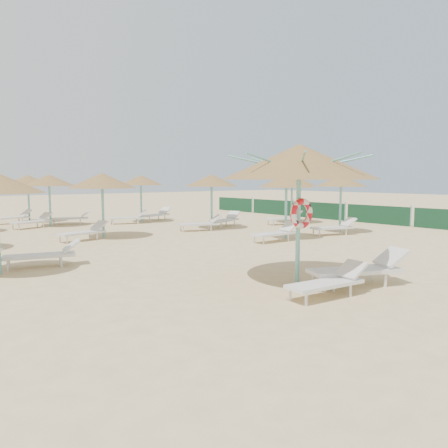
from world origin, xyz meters
TOP-DOWN VIEW (x-y plane):
  - ground at (0.00, 0.00)m, footprint 120.00×120.00m
  - main_palapa at (0.31, -0.29)m, footprint 3.66×3.66m
  - lounger_main_a at (-0.19, -1.62)m, footprint 1.95×0.78m
  - lounger_main_b at (1.18, -1.46)m, footprint 2.41×1.56m
  - palapa_field at (1.68, 11.27)m, footprint 19.87×16.53m
  - windbreak_fence at (14.00, 9.96)m, footprint 0.08×19.84m

SIDE VIEW (x-z plane):
  - ground at x=0.00m, z-range 0.00..0.00m
  - lounger_main_a at x=-0.19m, z-range -0.02..0.68m
  - lounger_main_b at x=1.18m, z-range -0.02..0.83m
  - windbreak_fence at x=14.00m, z-range -0.05..1.05m
  - palapa_field at x=1.68m, z-range 0.94..3.64m
  - main_palapa at x=0.31m, z-range 1.22..4.50m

